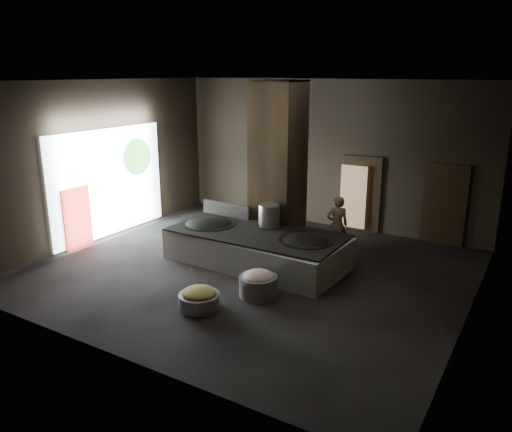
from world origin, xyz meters
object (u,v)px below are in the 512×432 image
Objects in this scene: cook at (337,225)px; veg_basin at (199,301)px; stock_pot at (269,215)px; wok_right at (306,243)px; meat_basin at (258,286)px; hearth_platform at (257,248)px; wok_left at (209,226)px.

veg_basin is at bearing 40.87° from cook.
stock_pot reaches higher than veg_basin.
wok_right is 1.58× the size of meat_basin.
veg_basin is 1.35m from meat_basin.
hearth_platform is at bearing -177.88° from wok_right.
hearth_platform is 3.41× the size of wok_right.
wok_left reaches higher than wok_right.
stock_pot is 2.58m from meat_basin.
cook is at bearing 50.66° from hearth_platform.
wok_left is 2.80m from wok_right.
wok_left is at bearing -4.22° from cook.
wok_left is 1.70× the size of meat_basin.
hearth_platform is 5.39× the size of meat_basin.
hearth_platform reaches higher than meat_basin.
meat_basin is (1.04, -1.66, -0.16)m from hearth_platform.
veg_basin is (1.76, -2.75, -0.59)m from wok_left.
wok_left is at bearing 122.62° from veg_basin.
cook reaches higher than hearth_platform.
wok_right reaches higher than meat_basin.
stock_pot is at bearing 87.50° from hearth_platform.
cook is at bearing 75.14° from veg_basin.
hearth_platform is at bearing 96.29° from veg_basin.
hearth_platform is at bearing 13.68° from cook.
meat_basin is (0.99, -2.21, -0.90)m from stock_pot.
wok_right is at bearing 2.05° from wok_left.
wok_right is at bearing 69.90° from veg_basin.
meat_basin is (-0.31, -1.71, -0.52)m from wok_right.
hearth_platform is at bearing 122.04° from meat_basin.
stock_pot is at bearing 158.96° from wok_right.
veg_basin is (-1.18, -4.45, -0.64)m from cook.
hearth_platform is 1.40m from wok_right.
wok_right reaches higher than veg_basin.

